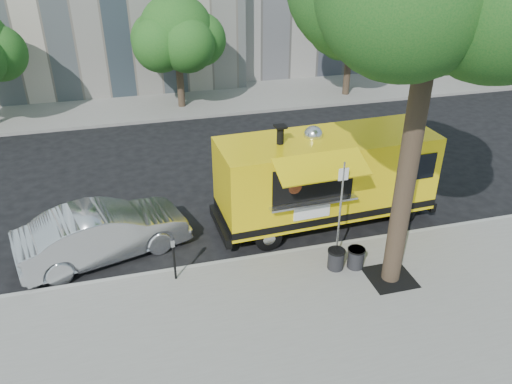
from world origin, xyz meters
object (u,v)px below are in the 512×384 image
at_px(far_tree_b, 177,33).
at_px(far_tree_c, 351,27).
at_px(sedan, 104,232).
at_px(parking_meter, 174,253).
at_px(trash_bin_left, 336,258).
at_px(trash_bin_right, 356,257).
at_px(sign_post, 341,206).
at_px(food_truck, 325,177).

height_order(far_tree_b, far_tree_c, far_tree_b).
relative_size(far_tree_c, sedan, 1.09).
height_order(parking_meter, trash_bin_left, parking_meter).
xyz_separation_m(far_tree_c, trash_bin_right, (-6.11, -14.51, -3.25)).
relative_size(parking_meter, sedan, 0.28).
bearing_deg(sign_post, far_tree_c, 65.19).
bearing_deg(far_tree_c, trash_bin_right, -112.85).
xyz_separation_m(sedan, trash_bin_right, (6.69, -2.57, -0.33)).
bearing_deg(far_tree_b, sedan, -107.25).
bearing_deg(trash_bin_left, sedan, 158.03).
height_order(sedan, trash_bin_right, sedan).
bearing_deg(sedan, trash_bin_left, -127.82).
distance_m(sign_post, food_truck, 2.17).
bearing_deg(far_tree_c, far_tree_b, 178.09).
bearing_deg(parking_meter, trash_bin_left, -8.71).
distance_m(sedan, trash_bin_left, 6.62).
xyz_separation_m(sign_post, food_truck, (0.41, 2.12, -0.22)).
height_order(far_tree_b, trash_bin_left, far_tree_b).
relative_size(far_tree_c, trash_bin_left, 8.89).
bearing_deg(far_tree_b, parking_meter, -98.10).
relative_size(trash_bin_left, trash_bin_right, 1.00).
xyz_separation_m(far_tree_b, trash_bin_right, (2.89, -14.81, -3.37)).
bearing_deg(sedan, parking_meter, -151.03).
distance_m(far_tree_b, far_tree_c, 9.01).
distance_m(far_tree_b, parking_meter, 14.48).
bearing_deg(parking_meter, sedan, 134.82).
height_order(trash_bin_left, trash_bin_right, trash_bin_right).
bearing_deg(trash_bin_right, far_tree_c, 67.15).
distance_m(far_tree_b, sign_post, 14.61).
bearing_deg(food_truck, sedan, 178.33).
bearing_deg(trash_bin_right, trash_bin_left, 170.57).
distance_m(food_truck, trash_bin_left, 2.90).
bearing_deg(trash_bin_left, food_truck, 76.34).
distance_m(trash_bin_left, trash_bin_right, 0.56).
bearing_deg(sedan, far_tree_c, -62.84).
bearing_deg(trash_bin_right, sign_post, 121.19).
xyz_separation_m(far_tree_b, food_truck, (2.96, -12.13, -2.21)).
distance_m(parking_meter, food_truck, 5.36).
bearing_deg(trash_bin_left, sign_post, 65.28).
distance_m(parking_meter, trash_bin_left, 4.42).
bearing_deg(far_tree_c, food_truck, -117.03).
height_order(far_tree_b, sedan, far_tree_b).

